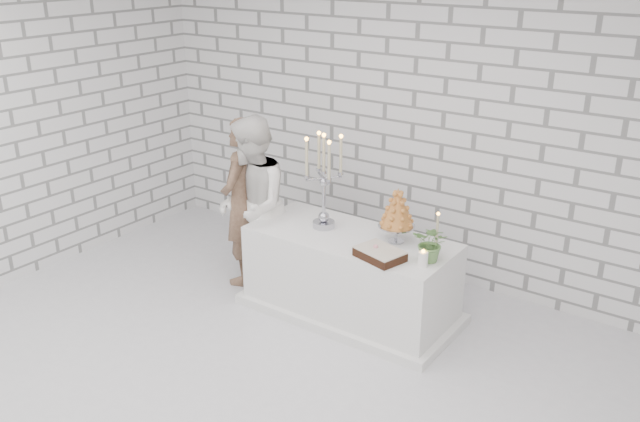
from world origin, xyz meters
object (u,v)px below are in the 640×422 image
Objects in this scene: groom at (243,202)px; croquembouche at (397,215)px; candelabra at (324,181)px; cake_table at (350,275)px; bride at (252,206)px.

groom is 3.40× the size of croquembouche.
candelabra is at bearing 76.11° from groom.
candelabra is (0.90, 0.06, 0.37)m from groom.
bride reaches higher than cake_table.
bride is at bearing 50.63° from groom.
cake_table is 3.76× the size of croquembouche.
candelabra is at bearing 175.66° from cake_table.
croquembouche is (0.68, 0.09, -0.19)m from candelabra.
cake_table is at bearing 57.43° from bride.
bride reaches higher than groom.
groom is at bearing -150.27° from bride.
bride is 3.49× the size of croquembouche.
candelabra is 0.71m from croquembouche.
cake_table is at bearing 74.08° from groom.
cake_table is 1.08× the size of bride.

